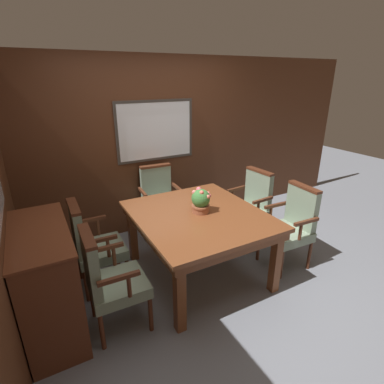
{
  "coord_description": "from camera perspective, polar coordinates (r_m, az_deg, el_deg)",
  "views": [
    {
      "loc": [
        -1.56,
        -2.35,
        2.18
      ],
      "look_at": [
        -0.08,
        0.35,
        0.97
      ],
      "focal_mm": 28.0,
      "sensor_mm": 36.0,
      "label": 1
    }
  ],
  "objects": [
    {
      "name": "ground_plane",
      "position": [
        3.56,
        3.97,
        -16.39
      ],
      "size": [
        14.0,
        14.0,
        0.0
      ],
      "primitive_type": "plane",
      "color": "gray"
    },
    {
      "name": "wall_back",
      "position": [
        4.36,
        -7.16,
        8.59
      ],
      "size": [
        7.2,
        0.08,
        2.45
      ],
      "color": "#4C2816",
      "rests_on": "ground_plane"
    },
    {
      "name": "dining_table",
      "position": [
        3.31,
        1.26,
        -5.61
      ],
      "size": [
        1.33,
        1.51,
        0.77
      ],
      "color": "brown",
      "rests_on": "ground_plane"
    },
    {
      "name": "chair_right_far",
      "position": [
        4.18,
        11.14,
        -2.14
      ],
      "size": [
        0.53,
        0.56,
        1.0
      ],
      "rotation": [
        0.0,
        0.0,
        -1.49
      ],
      "color": "#562B19",
      "rests_on": "ground_plane"
    },
    {
      "name": "chair_left_far",
      "position": [
        3.35,
        -18.5,
        -9.13
      ],
      "size": [
        0.5,
        0.54,
        1.0
      ],
      "rotation": [
        0.0,
        0.0,
        1.55
      ],
      "color": "#562B19",
      "rests_on": "ground_plane"
    },
    {
      "name": "chair_left_near",
      "position": [
        2.8,
        -15.66,
        -15.41
      ],
      "size": [
        0.5,
        0.54,
        1.0
      ],
      "rotation": [
        0.0,
        0.0,
        1.55
      ],
      "color": "#562B19",
      "rests_on": "ground_plane"
    },
    {
      "name": "chair_right_near",
      "position": [
        3.75,
        18.46,
        -5.7
      ],
      "size": [
        0.52,
        0.55,
        1.0
      ],
      "rotation": [
        0.0,
        0.0,
        -1.62
      ],
      "color": "#562B19",
      "rests_on": "ground_plane"
    },
    {
      "name": "chair_head_far",
      "position": [
        4.31,
        -6.25,
        -1.13
      ],
      "size": [
        0.55,
        0.52,
        1.0
      ],
      "rotation": [
        0.0,
        0.0,
        -0.06
      ],
      "color": "#562B19",
      "rests_on": "ground_plane"
    },
    {
      "name": "potted_plant",
      "position": [
        3.24,
        1.7,
        -1.65
      ],
      "size": [
        0.22,
        0.2,
        0.28
      ],
      "color": "#9E5638",
      "rests_on": "dining_table"
    },
    {
      "name": "sideboard_cabinet",
      "position": [
        3.02,
        -25.72,
        -14.92
      ],
      "size": [
        0.47,
        1.1,
        0.99
      ],
      "color": "brown",
      "rests_on": "ground_plane"
    }
  ]
}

